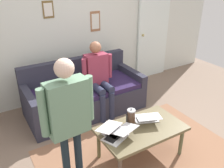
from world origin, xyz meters
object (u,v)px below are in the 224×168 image
at_px(couch, 84,95).
at_px(person_seated, 98,75).
at_px(interior_door, 153,33).
at_px(laptop_center, 119,131).
at_px(coffee_table, 141,131).
at_px(laptop_left, 147,118).
at_px(french_press, 131,118).
at_px(person_standing, 68,114).
at_px(laptop_right, 113,134).

xyz_separation_m(couch, person_seated, (-0.18, 0.23, 0.43)).
bearing_deg(interior_door, laptop_center, 43.13).
relative_size(coffee_table, laptop_left, 2.74).
bearing_deg(interior_door, laptop_left, 49.26).
height_order(french_press, person_standing, person_standing).
xyz_separation_m(laptop_right, person_standing, (0.58, 0.10, 0.53)).
xyz_separation_m(interior_door, laptop_right, (2.32, 2.09, -0.52)).
relative_size(interior_door, person_seated, 1.60).
relative_size(coffee_table, laptop_center, 2.59).
relative_size(laptop_left, french_press, 1.52).
bearing_deg(laptop_right, person_seated, -110.66).
relative_size(laptop_left, person_standing, 0.25).
bearing_deg(laptop_left, person_standing, 7.85).
bearing_deg(person_seated, coffee_table, 87.64).
height_order(french_press, person_seated, person_seated).
height_order(laptop_right, person_seated, person_seated).
relative_size(laptop_left, laptop_right, 1.00).
distance_m(laptop_left, french_press, 0.26).
height_order(laptop_right, person_standing, person_standing).
bearing_deg(coffee_table, interior_door, -132.01).
bearing_deg(laptop_right, person_standing, 9.97).
xyz_separation_m(couch, laptop_left, (-0.29, 1.40, 0.20)).
height_order(laptop_left, french_press, french_press).
bearing_deg(coffee_table, laptop_right, -4.41).
bearing_deg(couch, laptop_left, 101.68).
xyz_separation_m(laptop_right, french_press, (-0.32, -0.08, 0.08)).
bearing_deg(laptop_left, couch, -78.32).
xyz_separation_m(interior_door, couch, (2.04, 0.63, -0.72)).
bearing_deg(interior_door, french_press, 45.15).
height_order(laptop_center, french_press, french_press).
height_order(interior_door, french_press, interior_door).
distance_m(laptop_left, laptop_center, 0.48).
relative_size(interior_door, laptop_left, 5.00).
xyz_separation_m(couch, french_press, (-0.04, 1.38, 0.28)).
relative_size(laptop_center, person_seated, 0.34).
distance_m(couch, person_seated, 0.52).
height_order(couch, laptop_left, couch).
relative_size(couch, laptop_right, 4.93).
bearing_deg(laptop_center, laptop_right, -0.07).
height_order(couch, coffee_table, couch).
height_order(couch, person_seated, person_seated).
height_order(interior_door, laptop_right, interior_door).
xyz_separation_m(french_press, person_seated, (-0.14, -1.15, 0.14)).
distance_m(laptop_right, person_standing, 0.79).
distance_m(laptop_left, person_standing, 1.28).
xyz_separation_m(laptop_center, french_press, (-0.23, -0.08, 0.08)).
height_order(laptop_right, french_press, french_press).
relative_size(coffee_table, french_press, 4.17).
bearing_deg(person_standing, french_press, -168.65).
xyz_separation_m(interior_door, laptop_left, (1.75, 2.03, -0.52)).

